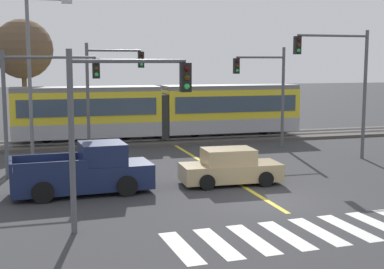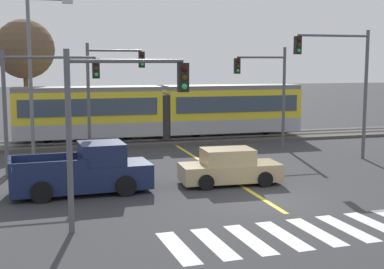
# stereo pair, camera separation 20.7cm
# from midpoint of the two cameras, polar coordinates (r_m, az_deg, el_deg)

# --- Properties ---
(ground_plane) EXTENTS (200.00, 200.00, 0.00)m
(ground_plane) POSITION_cam_midpoint_polar(r_m,az_deg,el_deg) (20.21, 8.19, -7.03)
(ground_plane) COLOR #333335
(track_bed) EXTENTS (120.00, 4.00, 0.18)m
(track_bed) POSITION_cam_midpoint_polar(r_m,az_deg,el_deg) (34.97, -2.29, -0.56)
(track_bed) COLOR #4C4742
(track_bed) RESTS_ON ground
(rail_near) EXTENTS (120.00, 0.08, 0.10)m
(rail_near) POSITION_cam_midpoint_polar(r_m,az_deg,el_deg) (34.25, -2.01, -0.49)
(rail_near) COLOR #939399
(rail_near) RESTS_ON track_bed
(rail_far) EXTENTS (120.00, 0.08, 0.10)m
(rail_far) POSITION_cam_midpoint_polar(r_m,az_deg,el_deg) (35.64, -2.56, -0.17)
(rail_far) COLOR #939399
(rail_far) RESTS_ON track_bed
(light_rail_tram) EXTENTS (18.50, 2.64, 3.43)m
(light_rail_tram) POSITION_cam_midpoint_polar(r_m,az_deg,el_deg) (34.63, -3.02, 2.62)
(light_rail_tram) COLOR #9E9EA3
(light_rail_tram) RESTS_ON track_bed
(crosswalk_stripe_0) EXTENTS (0.71, 2.83, 0.01)m
(crosswalk_stripe_0) POSITION_cam_midpoint_polar(r_m,az_deg,el_deg) (15.19, -1.15, -11.96)
(crosswalk_stripe_0) COLOR silver
(crosswalk_stripe_0) RESTS_ON ground
(crosswalk_stripe_1) EXTENTS (0.71, 2.83, 0.01)m
(crosswalk_stripe_1) POSITION_cam_midpoint_polar(r_m,az_deg,el_deg) (15.54, 2.80, -11.51)
(crosswalk_stripe_1) COLOR silver
(crosswalk_stripe_1) RESTS_ON ground
(crosswalk_stripe_2) EXTENTS (0.71, 2.83, 0.01)m
(crosswalk_stripe_2) POSITION_cam_midpoint_polar(r_m,az_deg,el_deg) (15.95, 6.55, -11.04)
(crosswalk_stripe_2) COLOR silver
(crosswalk_stripe_2) RESTS_ON ground
(crosswalk_stripe_3) EXTENTS (0.71, 2.83, 0.01)m
(crosswalk_stripe_3) POSITION_cam_midpoint_polar(r_m,az_deg,el_deg) (16.43, 10.09, -10.55)
(crosswalk_stripe_3) COLOR silver
(crosswalk_stripe_3) RESTS_ON ground
(crosswalk_stripe_4) EXTENTS (0.71, 2.83, 0.01)m
(crosswalk_stripe_4) POSITION_cam_midpoint_polar(r_m,az_deg,el_deg) (16.97, 13.40, -10.05)
(crosswalk_stripe_4) COLOR silver
(crosswalk_stripe_4) RESTS_ON ground
(crosswalk_stripe_5) EXTENTS (0.71, 2.83, 0.01)m
(crosswalk_stripe_5) POSITION_cam_midpoint_polar(r_m,az_deg,el_deg) (17.56, 16.49, -9.55)
(crosswalk_stripe_5) COLOR silver
(crosswalk_stripe_5) RESTS_ON ground
(crosswalk_stripe_6) EXTENTS (0.71, 2.83, 0.01)m
(crosswalk_stripe_6) POSITION_cam_midpoint_polar(r_m,az_deg,el_deg) (18.19, 19.36, -9.06)
(crosswalk_stripe_6) COLOR silver
(crosswalk_stripe_6) RESTS_ON ground
(lane_centre_line) EXTENTS (0.20, 15.59, 0.01)m
(lane_centre_line) POSITION_cam_midpoint_polar(r_m,az_deg,el_deg) (25.69, 2.77, -3.78)
(lane_centre_line) COLOR gold
(lane_centre_line) RESTS_ON ground
(sedan_crossing) EXTENTS (4.26, 2.04, 1.52)m
(sedan_crossing) POSITION_cam_midpoint_polar(r_m,az_deg,el_deg) (22.66, 4.27, -3.55)
(sedan_crossing) COLOR tan
(sedan_crossing) RESTS_ON ground
(pickup_truck) EXTENTS (5.50, 2.45, 1.98)m
(pickup_truck) POSITION_cam_midpoint_polar(r_m,az_deg,el_deg) (21.40, -11.12, -3.96)
(pickup_truck) COLOR #192347
(pickup_truck) RESTS_ON ground
(traffic_light_far_left) EXTENTS (3.25, 0.38, 6.17)m
(traffic_light_far_left) POSITION_cam_midpoint_polar(r_m,az_deg,el_deg) (30.16, -8.83, 5.59)
(traffic_light_far_left) COLOR #515459
(traffic_light_far_left) RESTS_ON ground
(traffic_light_mid_right) EXTENTS (4.25, 0.38, 6.78)m
(traffic_light_mid_right) POSITION_cam_midpoint_polar(r_m,az_deg,el_deg) (28.92, 16.06, 6.26)
(traffic_light_mid_right) COLOR #515459
(traffic_light_mid_right) RESTS_ON ground
(traffic_light_near_left) EXTENTS (3.75, 0.38, 5.51)m
(traffic_light_near_left) POSITION_cam_midpoint_polar(r_m,az_deg,el_deg) (16.22, -8.05, 2.60)
(traffic_light_near_left) COLOR #515459
(traffic_light_near_left) RESTS_ON ground
(traffic_light_mid_left) EXTENTS (4.25, 0.38, 5.66)m
(traffic_light_mid_left) POSITION_cam_midpoint_polar(r_m,az_deg,el_deg) (24.71, -15.72, 4.45)
(traffic_light_mid_left) COLOR #515459
(traffic_light_mid_left) RESTS_ON ground
(traffic_light_far_right) EXTENTS (3.25, 0.38, 6.00)m
(traffic_light_far_right) POSITION_cam_midpoint_polar(r_m,az_deg,el_deg) (32.07, 8.25, 5.40)
(traffic_light_far_right) COLOR #515459
(traffic_light_far_right) RESTS_ON ground
(street_lamp_west) EXTENTS (2.47, 0.28, 8.68)m
(street_lamp_west) POSITION_cam_midpoint_polar(r_m,az_deg,el_deg) (30.40, -16.26, 7.10)
(street_lamp_west) COLOR slate
(street_lamp_west) RESTS_ON ground
(bare_tree_west) EXTENTS (3.99, 3.99, 7.99)m
(bare_tree_west) POSITION_cam_midpoint_polar(r_m,az_deg,el_deg) (38.07, -17.27, 8.66)
(bare_tree_west) COLOR brown
(bare_tree_west) RESTS_ON ground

